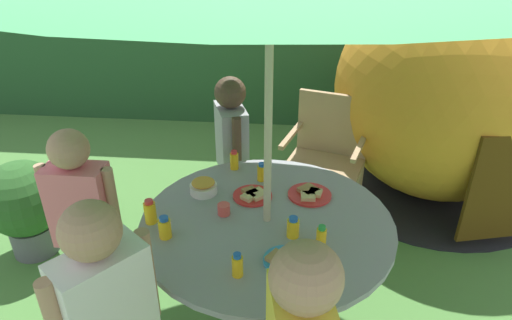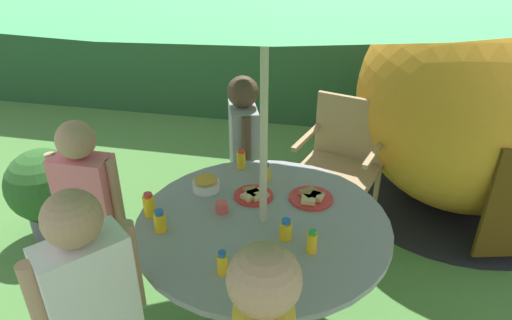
# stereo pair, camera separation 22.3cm
# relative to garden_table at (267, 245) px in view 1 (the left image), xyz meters

# --- Properties ---
(hedge_backdrop) EXTENTS (9.00, 0.70, 1.68)m
(hedge_backdrop) POSITION_rel_garden_table_xyz_m (0.00, 3.14, 0.27)
(hedge_backdrop) COLOR #234C28
(hedge_backdrop) RESTS_ON ground_plane
(garden_table) EXTENTS (1.24, 1.24, 0.73)m
(garden_table) POSITION_rel_garden_table_xyz_m (0.00, 0.00, 0.00)
(garden_table) COLOR tan
(garden_table) RESTS_ON ground_plane
(wooden_chair) EXTENTS (0.65, 0.62, 0.92)m
(wooden_chair) POSITION_rel_garden_table_xyz_m (0.36, 1.16, -0.05)
(wooden_chair) COLOR tan
(wooden_chair) RESTS_ON ground_plane
(dome_tent) EXTENTS (2.14, 2.14, 1.74)m
(dome_tent) POSITION_rel_garden_table_xyz_m (1.28, 1.61, 0.29)
(dome_tent) COLOR orange
(dome_tent) RESTS_ON ground_plane
(potted_plant) EXTENTS (0.51, 0.51, 0.68)m
(potted_plant) POSITION_rel_garden_table_xyz_m (-1.62, 0.50, -0.18)
(potted_plant) COLOR #595960
(potted_plant) RESTS_ON ground_plane
(child_in_grey_shirt) EXTENTS (0.26, 0.38, 1.18)m
(child_in_grey_shirt) POSITION_rel_garden_table_xyz_m (-0.29, 0.83, 0.18)
(child_in_grey_shirt) COLOR navy
(child_in_grey_shirt) RESTS_ON ground_plane
(child_in_pink_shirt) EXTENTS (0.40, 0.20, 1.16)m
(child_in_pink_shirt) POSITION_rel_garden_table_xyz_m (-0.95, 0.01, 0.17)
(child_in_pink_shirt) COLOR brown
(child_in_pink_shirt) RESTS_ON ground_plane
(child_in_white_shirt) EXTENTS (0.34, 0.36, 1.23)m
(child_in_white_shirt) POSITION_rel_garden_table_xyz_m (-0.54, -0.66, 0.22)
(child_in_white_shirt) COLOR #3F3F47
(child_in_white_shirt) RESTS_ON ground_plane
(snack_bowl) EXTENTS (0.15, 0.15, 0.08)m
(snack_bowl) POSITION_rel_garden_table_xyz_m (-0.36, 0.21, 0.19)
(snack_bowl) COLOR white
(snack_bowl) RESTS_ON garden_table
(plate_front_edge) EXTENTS (0.21, 0.21, 0.03)m
(plate_front_edge) POSITION_rel_garden_table_xyz_m (-0.09, 0.20, 0.17)
(plate_front_edge) COLOR red
(plate_front_edge) RESTS_ON garden_table
(plate_center_front) EXTENTS (0.19, 0.19, 0.03)m
(plate_center_front) POSITION_rel_garden_table_xyz_m (0.10, -0.30, 0.17)
(plate_center_front) COLOR #338CD8
(plate_center_front) RESTS_ON garden_table
(plate_mid_left) EXTENTS (0.23, 0.23, 0.03)m
(plate_mid_left) POSITION_rel_garden_table_xyz_m (0.21, 0.24, 0.17)
(plate_mid_left) COLOR red
(plate_mid_left) RESTS_ON garden_table
(juice_bottle_near_left) EXTENTS (0.06, 0.06, 0.11)m
(juice_bottle_near_left) POSITION_rel_garden_table_xyz_m (0.13, -0.12, 0.20)
(juice_bottle_near_left) COLOR yellow
(juice_bottle_near_left) RESTS_ON garden_table
(juice_bottle_near_right) EXTENTS (0.05, 0.05, 0.12)m
(juice_bottle_near_right) POSITION_rel_garden_table_xyz_m (-0.23, 0.49, 0.21)
(juice_bottle_near_right) COLOR yellow
(juice_bottle_near_right) RESTS_ON garden_table
(juice_bottle_far_left) EXTENTS (0.06, 0.06, 0.13)m
(juice_bottle_far_left) POSITION_rel_garden_table_xyz_m (-0.56, -0.07, 0.22)
(juice_bottle_far_left) COLOR yellow
(juice_bottle_far_left) RESTS_ON garden_table
(juice_bottle_far_right) EXTENTS (0.05, 0.05, 0.11)m
(juice_bottle_far_right) POSITION_rel_garden_table_xyz_m (-0.09, -0.40, 0.21)
(juice_bottle_far_right) COLOR yellow
(juice_bottle_far_right) RESTS_ON garden_table
(juice_bottle_center_back) EXTENTS (0.06, 0.06, 0.11)m
(juice_bottle_center_back) POSITION_rel_garden_table_xyz_m (-0.46, -0.18, 0.21)
(juice_bottle_center_back) COLOR yellow
(juice_bottle_center_back) RESTS_ON garden_table
(juice_bottle_mid_right) EXTENTS (0.05, 0.05, 0.11)m
(juice_bottle_mid_right) POSITION_rel_garden_table_xyz_m (-0.06, 0.37, 0.21)
(juice_bottle_mid_right) COLOR yellow
(juice_bottle_mid_right) RESTS_ON garden_table
(juice_bottle_back_edge) EXTENTS (0.05, 0.05, 0.12)m
(juice_bottle_back_edge) POSITION_rel_garden_table_xyz_m (0.25, -0.19, 0.21)
(juice_bottle_back_edge) COLOR yellow
(juice_bottle_back_edge) RESTS_ON garden_table
(cup_near) EXTENTS (0.06, 0.06, 0.06)m
(cup_near) POSITION_rel_garden_table_xyz_m (-0.22, 0.03, 0.18)
(cup_near) COLOR #E04C47
(cup_near) RESTS_ON garden_table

